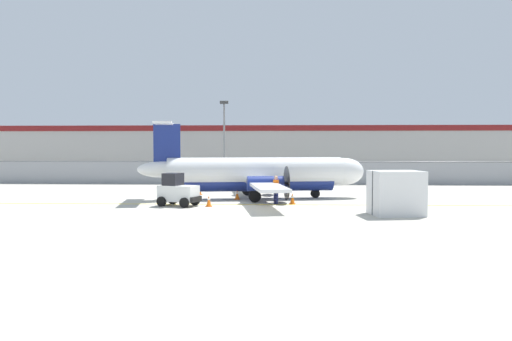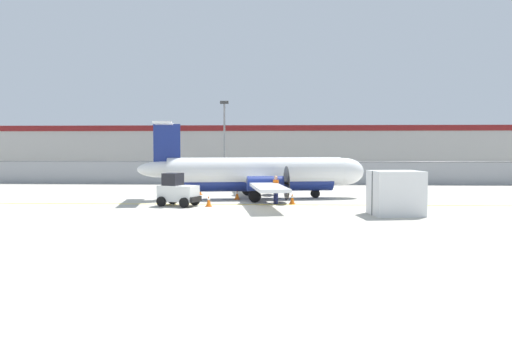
% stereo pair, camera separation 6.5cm
% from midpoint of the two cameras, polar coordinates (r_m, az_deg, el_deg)
% --- Properties ---
extents(ground_plane, '(140.00, 140.00, 0.01)m').
position_cam_midpoint_polar(ground_plane, '(29.45, -3.05, -3.89)').
color(ground_plane, '#B7B2A3').
extents(perimeter_fence, '(98.00, 0.10, 2.10)m').
position_cam_midpoint_polar(perimeter_fence, '(45.27, -1.12, -0.17)').
color(perimeter_fence, gray).
rests_on(perimeter_fence, ground).
extents(parking_lot_strip, '(98.00, 17.00, 0.12)m').
position_cam_midpoint_polar(parking_lot_strip, '(56.79, -0.40, -0.66)').
color(parking_lot_strip, '#38383A').
rests_on(parking_lot_strip, ground).
extents(background_building, '(91.00, 8.10, 6.50)m').
position_cam_midpoint_polar(background_building, '(75.16, 0.30, 2.60)').
color(background_building, beige).
rests_on(background_building, ground).
extents(commuter_airplane, '(14.92, 16.05, 4.92)m').
position_cam_midpoint_polar(commuter_airplane, '(32.63, 0.34, -0.43)').
color(commuter_airplane, white).
rests_on(commuter_airplane, ground).
extents(baggage_tug, '(2.57, 2.01, 1.88)m').
position_cam_midpoint_polar(baggage_tug, '(28.97, -9.02, -2.33)').
color(baggage_tug, silver).
rests_on(baggage_tug, ground).
extents(ground_crew_worker, '(0.47, 0.50, 1.70)m').
position_cam_midpoint_polar(ground_crew_worker, '(29.42, 2.24, -2.04)').
color(ground_crew_worker, '#191E4C').
rests_on(ground_crew_worker, ground).
extents(cargo_container, '(2.65, 2.31, 2.20)m').
position_cam_midpoint_polar(cargo_container, '(25.75, 15.63, -2.48)').
color(cargo_container, silver).
rests_on(cargo_container, ground).
extents(traffic_cone_near_left, '(0.36, 0.36, 0.64)m').
position_cam_midpoint_polar(traffic_cone_near_left, '(29.70, 4.11, -3.24)').
color(traffic_cone_near_left, orange).
rests_on(traffic_cone_near_left, ground).
extents(traffic_cone_near_right, '(0.36, 0.36, 0.64)m').
position_cam_midpoint_polar(traffic_cone_near_right, '(28.48, -5.48, -3.50)').
color(traffic_cone_near_right, orange).
rests_on(traffic_cone_near_right, ground).
extents(traffic_cone_far_left, '(0.36, 0.36, 0.64)m').
position_cam_midpoint_polar(traffic_cone_far_left, '(32.24, -2.23, -2.76)').
color(traffic_cone_far_left, orange).
rests_on(traffic_cone_far_left, ground).
extents(traffic_cone_far_right, '(0.36, 0.36, 0.64)m').
position_cam_midpoint_polar(traffic_cone_far_right, '(35.55, -6.52, -2.27)').
color(traffic_cone_far_right, orange).
rests_on(traffic_cone_far_right, ground).
extents(parked_car_0, '(4.35, 2.32, 1.58)m').
position_cam_midpoint_polar(parked_car_0, '(61.32, -12.71, 0.30)').
color(parked_car_0, navy).
rests_on(parked_car_0, parking_lot_strip).
extents(parked_car_1, '(4.36, 2.36, 1.58)m').
position_cam_midpoint_polar(parked_car_1, '(61.62, -7.67, 0.35)').
color(parked_car_1, black).
rests_on(parked_car_1, parking_lot_strip).
extents(parked_car_2, '(4.26, 2.12, 1.58)m').
position_cam_midpoint_polar(parked_car_2, '(53.59, -3.83, 0.03)').
color(parked_car_2, black).
rests_on(parked_car_2, parking_lot_strip).
extents(parked_car_3, '(4.37, 2.37, 1.58)m').
position_cam_midpoint_polar(parked_car_3, '(54.64, 2.28, 0.08)').
color(parked_car_3, red).
rests_on(parked_car_3, parking_lot_strip).
extents(parked_car_4, '(4.30, 2.22, 1.58)m').
position_cam_midpoint_polar(parked_car_4, '(61.83, 7.92, 0.36)').
color(parked_car_4, '#19662D').
rests_on(parked_car_4, parking_lot_strip).
extents(parked_car_5, '(4.38, 2.41, 1.58)m').
position_cam_midpoint_polar(parked_car_5, '(58.62, 12.56, 0.19)').
color(parked_car_5, navy).
rests_on(parked_car_5, parking_lot_strip).
extents(apron_light_pole, '(0.70, 0.30, 7.27)m').
position_cam_midpoint_polar(apron_light_pole, '(42.35, -3.70, 3.93)').
color(apron_light_pole, slate).
rests_on(apron_light_pole, ground).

